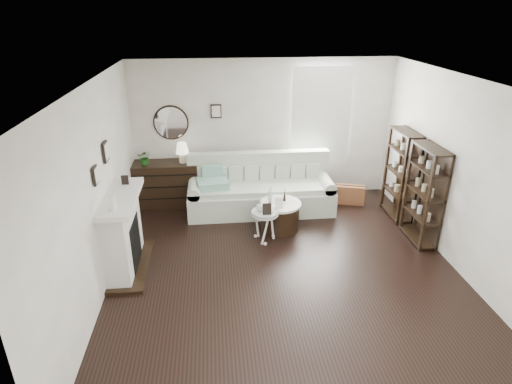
{
  "coord_description": "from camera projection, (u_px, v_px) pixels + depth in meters",
  "views": [
    {
      "loc": [
        -0.97,
        -5.25,
        3.56
      ],
      "look_at": [
        -0.35,
        0.8,
        0.91
      ],
      "focal_mm": 30.0,
      "sensor_mm": 36.0,
      "label": 1
    }
  ],
  "objects": [
    {
      "name": "room",
      "position": [
        302.0,
        117.0,
        8.19
      ],
      "size": [
        5.5,
        5.5,
        5.5
      ],
      "color": "black",
      "rests_on": "ground"
    },
    {
      "name": "fireplace",
      "position": [
        123.0,
        235.0,
        6.14
      ],
      "size": [
        0.5,
        1.4,
        1.84
      ],
      "color": "silver",
      "rests_on": "ground"
    },
    {
      "name": "shelf_unit_far",
      "position": [
        401.0,
        175.0,
        7.61
      ],
      "size": [
        0.3,
        0.8,
        1.6
      ],
      "color": "black",
      "rests_on": "ground"
    },
    {
      "name": "shelf_unit_near",
      "position": [
        424.0,
        195.0,
        6.79
      ],
      "size": [
        0.3,
        0.8,
        1.6
      ],
      "color": "black",
      "rests_on": "ground"
    },
    {
      "name": "sofa",
      "position": [
        260.0,
        192.0,
        8.05
      ],
      "size": [
        2.69,
        0.93,
        1.04
      ],
      "color": "#B7C3AE",
      "rests_on": "ground"
    },
    {
      "name": "quilt",
      "position": [
        213.0,
        183.0,
        7.74
      ],
      "size": [
        0.6,
        0.51,
        0.14
      ],
      "primitive_type": "cube",
      "rotation": [
        0.0,
        0.0,
        0.12
      ],
      "color": "#238155",
      "rests_on": "sofa"
    },
    {
      "name": "suitcase",
      "position": [
        350.0,
        195.0,
        8.32
      ],
      "size": [
        0.59,
        0.34,
        0.37
      ],
      "primitive_type": "cube",
      "rotation": [
        0.0,
        0.0,
        -0.29
      ],
      "color": "brown",
      "rests_on": "ground"
    },
    {
      "name": "dresser",
      "position": [
        165.0,
        184.0,
        8.2
      ],
      "size": [
        1.27,
        0.55,
        0.85
      ],
      "color": "black",
      "rests_on": "ground"
    },
    {
      "name": "table_lamp",
      "position": [
        182.0,
        153.0,
        7.99
      ],
      "size": [
        0.29,
        0.29,
        0.38
      ],
      "primitive_type": null,
      "rotation": [
        0.0,
        0.0,
        0.22
      ],
      "color": "white",
      "rests_on": "dresser"
    },
    {
      "name": "potted_plant",
      "position": [
        145.0,
        157.0,
        7.9
      ],
      "size": [
        0.26,
        0.23,
        0.28
      ],
      "primitive_type": "imported",
      "rotation": [
        0.0,
        0.0,
        -0.03
      ],
      "color": "#195016",
      "rests_on": "dresser"
    },
    {
      "name": "drum_table",
      "position": [
        280.0,
        216.0,
        7.34
      ],
      "size": [
        0.72,
        0.72,
        0.5
      ],
      "rotation": [
        0.0,
        0.0,
        0.3
      ],
      "color": "black",
      "rests_on": "ground"
    },
    {
      "name": "pedestal_table",
      "position": [
        265.0,
        214.0,
        6.88
      ],
      "size": [
        0.44,
        0.44,
        0.53
      ],
      "rotation": [
        0.0,
        0.0,
        -0.07
      ],
      "color": "silver",
      "rests_on": "ground"
    },
    {
      "name": "eiffel_drum",
      "position": [
        284.0,
        196.0,
        7.25
      ],
      "size": [
        0.15,
        0.15,
        0.21
      ],
      "primitive_type": null,
      "rotation": [
        0.0,
        0.0,
        -0.32
      ],
      "color": "black",
      "rests_on": "drum_table"
    },
    {
      "name": "bottle_drum",
      "position": [
        270.0,
        196.0,
        7.08
      ],
      "size": [
        0.08,
        0.08,
        0.33
      ],
      "primitive_type": "cylinder",
      "color": "silver",
      "rests_on": "drum_table"
    },
    {
      "name": "card_frame_drum",
      "position": [
        279.0,
        203.0,
        7.03
      ],
      "size": [
        0.14,
        0.05,
        0.18
      ],
      "primitive_type": "cube",
      "rotation": [
        -0.21,
        0.0,
        0.02
      ],
      "color": "white",
      "rests_on": "drum_table"
    },
    {
      "name": "eiffel_ped",
      "position": [
        270.0,
        205.0,
        6.86
      ],
      "size": [
        0.13,
        0.13,
        0.18
      ],
      "primitive_type": null,
      "rotation": [
        0.0,
        0.0,
        0.3
      ],
      "color": "black",
      "rests_on": "pedestal_table"
    },
    {
      "name": "flask_ped",
      "position": [
        260.0,
        204.0,
        6.83
      ],
      "size": [
        0.13,
        0.13,
        0.24
      ],
      "primitive_type": null,
      "color": "silver",
      "rests_on": "pedestal_table"
    },
    {
      "name": "card_frame_ped",
      "position": [
        267.0,
        209.0,
        6.73
      ],
      "size": [
        0.14,
        0.06,
        0.19
      ],
      "primitive_type": "cube",
      "rotation": [
        -0.21,
        0.0,
        0.02
      ],
      "color": "black",
      "rests_on": "pedestal_table"
    }
  ]
}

